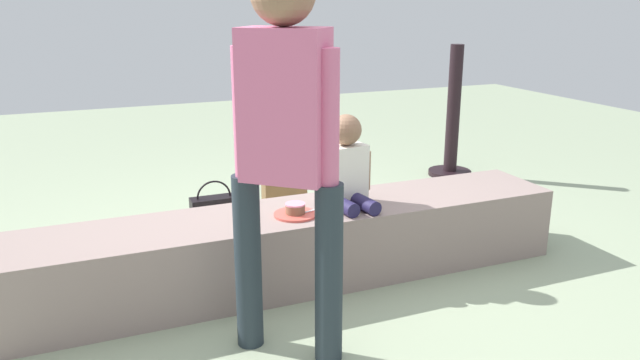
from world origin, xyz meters
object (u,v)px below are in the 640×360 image
Objects in this scene: party_cup_red at (90,255)px; handbag_black_leather at (215,213)px; adult_standing at (285,131)px; cake_plate at (295,211)px; child_seated at (347,166)px; water_bottle_near_gift at (41,252)px; handbag_brown_canvas at (284,195)px; gift_bag at (157,242)px.

handbag_black_leather reaches higher than party_cup_red.
adult_standing is 0.81m from cake_plate.
adult_standing is at bearing -132.02° from child_seated.
child_seated is 1.55m from party_cup_red.
handbag_black_leather reaches higher than water_bottle_near_gift.
handbag_brown_canvas is at bearing 73.51° from cake_plate.
cake_plate is 1.26m from party_cup_red.
adult_standing reaches higher than water_bottle_near_gift.
handbag_brown_canvas is (0.02, 1.07, -0.48)m from child_seated.
adult_standing is 1.45m from gift_bag.
handbag_brown_canvas is (0.57, 1.68, -0.83)m from adult_standing.
handbag_brown_canvas is at bearing 71.13° from adult_standing.
child_seated is 0.30× the size of adult_standing.
child_seated is 0.37m from cake_plate.
child_seated is at bearing -26.88° from party_cup_red.
handbag_brown_canvas is (0.96, 0.55, -0.00)m from gift_bag.
water_bottle_near_gift is at bearing -170.91° from handbag_black_leather.
adult_standing is 5.33× the size of gift_bag.
handbag_brown_canvas is (0.53, 0.16, 0.01)m from handbag_black_leather.
party_cup_red is at bearing 159.64° from gift_bag.
water_bottle_near_gift is (-0.99, 1.35, -0.87)m from adult_standing.
water_bottle_near_gift is (-1.54, 0.74, -0.52)m from child_seated.
child_seated is at bearing -60.66° from handbag_black_leather.
handbag_black_leather reaches higher than gift_bag.
party_cup_red is (-0.98, 0.71, -0.36)m from cake_plate.
gift_bag is at bearing 108.67° from adult_standing.
child_seated is at bearing 9.78° from cake_plate.
adult_standing reaches higher than child_seated.
adult_standing is 1.96m from handbag_brown_canvas.
handbag_brown_canvas reaches higher than party_cup_red.
child_seated is 2.16× the size of cake_plate.
water_bottle_near_gift is at bearing 160.07° from gift_bag.
child_seated reaches higher than water_bottle_near_gift.
water_bottle_near_gift is (-0.61, 0.22, -0.05)m from gift_bag.
child_seated is 4.43× the size of party_cup_red.
adult_standing is 1.72m from party_cup_red.
gift_bag is 0.84× the size of handbag_brown_canvas.
handbag_brown_canvas is at bearing 29.84° from gift_bag.
party_cup_red is 0.32× the size of handbag_black_leather.
handbag_black_leather is (0.04, 1.52, -0.84)m from adult_standing.
handbag_black_leather is (-0.20, 0.96, -0.29)m from cake_plate.
adult_standing is at bearing -71.33° from gift_bag.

